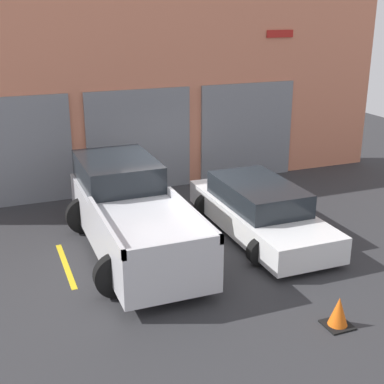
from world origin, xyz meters
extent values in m
plane|color=#2D2D30|center=(0.00, 0.00, 0.00)|extent=(28.00, 28.00, 0.00)
cube|color=#D17A5B|center=(0.00, 3.30, 2.92)|extent=(15.66, 0.60, 5.84)
cube|color=slate|center=(-3.70, 2.96, 1.50)|extent=(3.10, 0.08, 2.99)
cube|color=slate|center=(-0.20, 2.96, 1.50)|extent=(3.10, 0.08, 2.99)
cube|color=slate|center=(3.30, 2.96, 1.50)|extent=(3.10, 0.08, 2.99)
cube|color=#B21E19|center=(4.31, 2.97, 4.42)|extent=(0.90, 0.03, 0.22)
cube|color=silver|center=(-1.54, -1.21, 0.72)|extent=(1.86, 5.24, 0.97)
cube|color=#1E2328|center=(-1.54, 0.23, 1.52)|extent=(1.71, 2.36, 0.62)
cube|color=silver|center=(-2.43, -2.39, 1.30)|extent=(0.08, 2.88, 0.18)
cube|color=silver|center=(-0.65, -2.39, 1.30)|extent=(0.08, 2.88, 0.18)
cube|color=silver|center=(-1.54, -3.79, 1.30)|extent=(1.86, 0.08, 0.18)
cylinder|color=black|center=(-2.36, 0.41, 0.44)|extent=(0.87, 0.22, 0.87)
cylinder|color=black|center=(-0.72, 0.41, 0.44)|extent=(0.87, 0.22, 0.87)
cylinder|color=black|center=(-2.36, -2.84, 0.44)|extent=(0.87, 0.22, 0.87)
cylinder|color=black|center=(-0.72, -2.84, 0.44)|extent=(0.87, 0.22, 0.87)
cube|color=white|center=(1.54, -1.21, 0.43)|extent=(1.73, 4.75, 0.59)
cube|color=#1E2328|center=(1.54, -1.10, 0.99)|extent=(1.52, 2.61, 0.54)
cylinder|color=black|center=(0.79, 0.26, 0.30)|extent=(0.61, 0.22, 0.61)
cylinder|color=black|center=(2.29, 0.26, 0.30)|extent=(0.61, 0.22, 0.61)
cylinder|color=black|center=(0.79, -2.69, 0.30)|extent=(0.61, 0.22, 0.61)
cylinder|color=black|center=(2.29, -2.69, 0.30)|extent=(0.61, 0.22, 0.61)
cube|color=gold|center=(-3.08, -1.21, 0.00)|extent=(0.12, 2.20, 0.01)
cube|color=gold|center=(0.00, -1.21, 0.00)|extent=(0.12, 2.20, 0.01)
cube|color=gold|center=(3.08, -1.21, 0.00)|extent=(0.12, 2.20, 0.01)
cube|color=black|center=(0.93, -5.22, 0.01)|extent=(0.47, 0.47, 0.03)
cone|color=orange|center=(0.93, -5.22, 0.28)|extent=(0.36, 0.36, 0.55)
camera|label=1|loc=(-4.31, -11.69, 5.24)|focal=50.00mm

